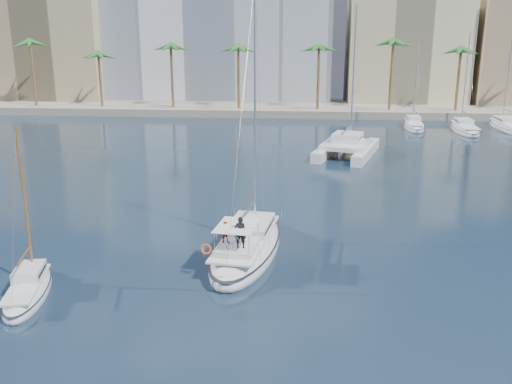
{
  "coord_description": "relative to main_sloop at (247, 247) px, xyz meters",
  "views": [
    {
      "loc": [
        4.08,
        -34.57,
        14.16
      ],
      "look_at": [
        1.19,
        1.5,
        3.49
      ],
      "focal_mm": 40.0,
      "sensor_mm": 36.0,
      "label": 1
    }
  ],
  "objects": [
    {
      "name": "palm_left",
      "position": [
        -34.79,
        57.94,
        9.74
      ],
      "size": [
        3.6,
        3.6,
        12.3
      ],
      "color": "brown",
      "rests_on": "ground"
    },
    {
      "name": "seagull",
      "position": [
        0.63,
        6.33,
        0.05
      ],
      "size": [
        1.0,
        0.43,
        0.18
      ],
      "color": "silver",
      "rests_on": "ground"
    },
    {
      "name": "building_beige",
      "position": [
        21.21,
        70.94,
        9.46
      ],
      "size": [
        20.0,
        14.0,
        20.0
      ],
      "primitive_type": "cube",
      "color": "beige",
      "rests_on": "ground"
    },
    {
      "name": "palm_centre",
      "position": [
        -0.79,
        57.94,
        9.74
      ],
      "size": [
        3.6,
        3.6,
        12.3
      ],
      "color": "brown",
      "rests_on": "ground"
    },
    {
      "name": "quay",
      "position": [
        -0.79,
        61.94,
        0.06
      ],
      "size": [
        120.0,
        14.0,
        1.2
      ],
      "primitive_type": "cube",
      "color": "gray",
      "rests_on": "ground"
    },
    {
      "name": "catamaran",
      "position": [
        8.44,
        29.67,
        0.58
      ],
      "size": [
        8.33,
        12.07,
        16.13
      ],
      "rotation": [
        0.0,
        0.0,
        -0.28
      ],
      "color": "silver",
      "rests_on": "ground"
    },
    {
      "name": "small_sloop",
      "position": [
        -11.24,
        -6.7,
        -0.16
      ],
      "size": [
        3.45,
        6.97,
        9.61
      ],
      "rotation": [
        0.0,
        0.0,
        0.21
      ],
      "color": "silver",
      "rests_on": "ground"
    },
    {
      "name": "building_tan_left",
      "position": [
        -42.79,
        69.94,
        10.46
      ],
      "size": [
        22.0,
        14.0,
        22.0
      ],
      "primitive_type": "cube",
      "color": "tan",
      "rests_on": "ground"
    },
    {
      "name": "building_modern",
      "position": [
        -12.79,
        73.94,
        13.46
      ],
      "size": [
        42.0,
        16.0,
        28.0
      ],
      "primitive_type": "cube",
      "color": "white",
      "rests_on": "ground"
    },
    {
      "name": "ground",
      "position": [
        -0.79,
        0.94,
        -0.54
      ],
      "size": [
        160.0,
        160.0,
        0.0
      ],
      "primitive_type": "plane",
      "color": "black",
      "rests_on": "ground"
    },
    {
      "name": "moored_yacht_a",
      "position": [
        19.21,
        47.94,
        -0.54
      ],
      "size": [
        3.37,
        9.52,
        11.9
      ],
      "primitive_type": null,
      "rotation": [
        0.0,
        0.0,
        -0.07
      ],
      "color": "silver",
      "rests_on": "ground"
    },
    {
      "name": "main_sloop",
      "position": [
        0.0,
        0.0,
        0.0
      ],
      "size": [
        5.29,
        12.27,
        17.64
      ],
      "rotation": [
        0.0,
        0.0,
        -0.13
      ],
      "color": "silver",
      "rests_on": "ground"
    },
    {
      "name": "moored_yacht_b",
      "position": [
        25.71,
        45.94,
        -0.54
      ],
      "size": [
        3.32,
        10.83,
        13.72
      ],
      "primitive_type": null,
      "rotation": [
        0.0,
        0.0,
        -0.02
      ],
      "color": "silver",
      "rests_on": "ground"
    },
    {
      "name": "palm_right",
      "position": [
        33.21,
        57.94,
        9.74
      ],
      "size": [
        3.6,
        3.6,
        12.3
      ],
      "color": "brown",
      "rests_on": "ground"
    },
    {
      "name": "moored_yacht_c",
      "position": [
        32.21,
        47.94,
        -0.54
      ],
      "size": [
        3.98,
        12.33,
        15.54
      ],
      "primitive_type": null,
      "rotation": [
        0.0,
        0.0,
        0.03
      ],
      "color": "silver",
      "rests_on": "ground"
    }
  ]
}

